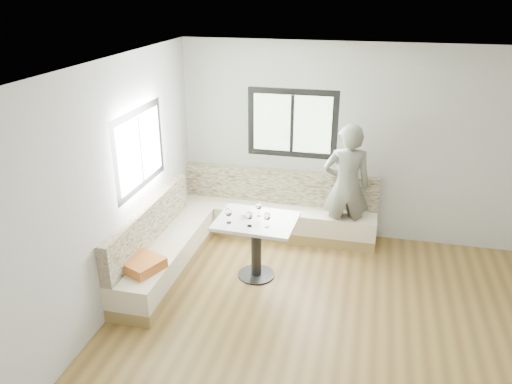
% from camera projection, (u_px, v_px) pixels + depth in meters
% --- Properties ---
extents(room, '(5.01, 5.01, 2.81)m').
position_uv_depth(room, '(333.00, 216.00, 4.85)').
color(room, brown).
rests_on(room, ground).
extents(banquette, '(2.90, 2.80, 0.95)m').
position_uv_depth(banquette, '(230.00, 228.00, 6.97)').
color(banquette, olive).
rests_on(banquette, ground).
extents(table, '(1.01, 0.80, 0.80)m').
position_uv_depth(table, '(256.00, 234.00, 6.23)').
color(table, black).
rests_on(table, ground).
extents(person, '(0.72, 0.54, 1.80)m').
position_uv_depth(person, '(346.00, 187.00, 6.88)').
color(person, slate).
rests_on(person, ground).
extents(olive_ramekin, '(0.11, 0.11, 0.05)m').
position_uv_depth(olive_ramekin, '(245.00, 215.00, 6.23)').
color(olive_ramekin, white).
rests_on(olive_ramekin, table).
extents(wine_glass_a, '(0.09, 0.09, 0.19)m').
position_uv_depth(wine_glass_a, '(229.00, 213.00, 6.02)').
color(wine_glass_a, white).
rests_on(wine_glass_a, table).
extents(wine_glass_b, '(0.09, 0.09, 0.19)m').
position_uv_depth(wine_glass_b, '(249.00, 216.00, 5.94)').
color(wine_glass_b, white).
rests_on(wine_glass_b, table).
extents(wine_glass_c, '(0.09, 0.09, 0.19)m').
position_uv_depth(wine_glass_c, '(267.00, 217.00, 5.93)').
color(wine_glass_c, white).
rests_on(wine_glass_c, table).
extents(wine_glass_d, '(0.09, 0.09, 0.19)m').
position_uv_depth(wine_glass_d, '(259.00, 206.00, 6.21)').
color(wine_glass_d, white).
rests_on(wine_glass_d, table).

